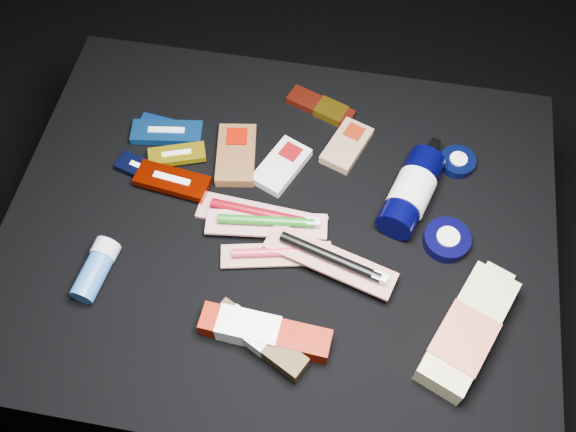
% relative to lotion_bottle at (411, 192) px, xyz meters
% --- Properties ---
extents(ground, '(3.00, 3.00, 0.00)m').
position_rel_lotion_bottle_xyz_m(ground, '(-0.22, -0.09, -0.43)').
color(ground, black).
rests_on(ground, ground).
extents(cloth_table, '(0.98, 0.78, 0.40)m').
position_rel_lotion_bottle_xyz_m(cloth_table, '(-0.22, -0.09, -0.23)').
color(cloth_table, black).
rests_on(cloth_table, ground).
extents(luna_bar_0, '(0.12, 0.06, 0.01)m').
position_rel_lotion_bottle_xyz_m(luna_bar_0, '(-0.48, 0.08, -0.03)').
color(luna_bar_0, '#0E3EA5').
rests_on(luna_bar_0, cloth_table).
extents(luna_bar_1, '(0.14, 0.07, 0.02)m').
position_rel_lotion_bottle_xyz_m(luna_bar_1, '(-0.47, 0.07, -0.02)').
color(luna_bar_1, '#124692').
rests_on(luna_bar_1, cloth_table).
extents(luna_bar_2, '(0.11, 0.07, 0.01)m').
position_rel_lotion_bottle_xyz_m(luna_bar_2, '(-0.49, -0.02, -0.02)').
color(luna_bar_2, black).
rests_on(luna_bar_2, cloth_table).
extents(luna_bar_3, '(0.11, 0.07, 0.01)m').
position_rel_lotion_bottle_xyz_m(luna_bar_3, '(-0.44, 0.02, -0.02)').
color(luna_bar_3, gold).
rests_on(luna_bar_3, cloth_table).
extents(luna_bar_4, '(0.14, 0.07, 0.02)m').
position_rel_lotion_bottle_xyz_m(luna_bar_4, '(-0.43, -0.04, -0.02)').
color(luna_bar_4, '#780E00').
rests_on(luna_bar_4, cloth_table).
extents(clif_bar_0, '(0.09, 0.14, 0.02)m').
position_rel_lotion_bottle_xyz_m(clif_bar_0, '(-0.33, 0.05, -0.02)').
color(clif_bar_0, brown).
rests_on(clif_bar_0, cloth_table).
extents(clif_bar_1, '(0.10, 0.13, 0.02)m').
position_rel_lotion_bottle_xyz_m(clif_bar_1, '(-0.24, 0.04, -0.02)').
color(clif_bar_1, beige).
rests_on(clif_bar_1, cloth_table).
extents(clif_bar_2, '(0.10, 0.13, 0.02)m').
position_rel_lotion_bottle_xyz_m(clif_bar_2, '(-0.13, 0.10, -0.03)').
color(clif_bar_2, '#86694B').
rests_on(clif_bar_2, cloth_table).
extents(power_bar, '(0.14, 0.09, 0.02)m').
position_rel_lotion_bottle_xyz_m(power_bar, '(-0.18, 0.18, -0.03)').
color(power_bar, maroon).
rests_on(power_bar, cloth_table).
extents(lotion_bottle, '(0.11, 0.22, 0.07)m').
position_rel_lotion_bottle_xyz_m(lotion_bottle, '(0.00, 0.00, 0.00)').
color(lotion_bottle, black).
rests_on(lotion_bottle, cloth_table).
extents(cream_tin_upper, '(0.07, 0.07, 0.02)m').
position_rel_lotion_bottle_xyz_m(cream_tin_upper, '(0.08, 0.10, -0.02)').
color(cream_tin_upper, black).
rests_on(cream_tin_upper, cloth_table).
extents(cream_tin_lower, '(0.08, 0.08, 0.03)m').
position_rel_lotion_bottle_xyz_m(cream_tin_lower, '(0.07, -0.07, -0.02)').
color(cream_tin_lower, black).
rests_on(cream_tin_lower, cloth_table).
extents(bodywash_bottle, '(0.16, 0.24, 0.05)m').
position_rel_lotion_bottle_xyz_m(bodywash_bottle, '(0.11, -0.24, -0.01)').
color(bodywash_bottle, '#BFB482').
rests_on(bodywash_bottle, cloth_table).
extents(deodorant_stick, '(0.06, 0.11, 0.05)m').
position_rel_lotion_bottle_xyz_m(deodorant_stick, '(-0.51, -0.24, -0.01)').
color(deodorant_stick, '#28589B').
rests_on(deodorant_stick, cloth_table).
extents(toothbrush_pack_0, '(0.24, 0.07, 0.03)m').
position_rel_lotion_bottle_xyz_m(toothbrush_pack_0, '(-0.25, -0.08, -0.02)').
color(toothbrush_pack_0, silver).
rests_on(toothbrush_pack_0, cloth_table).
extents(toothbrush_pack_1, '(0.20, 0.08, 0.02)m').
position_rel_lotion_bottle_xyz_m(toothbrush_pack_1, '(-0.21, -0.15, -0.02)').
color(toothbrush_pack_1, '#B0ABA6').
rests_on(toothbrush_pack_1, cloth_table).
extents(toothbrush_pack_2, '(0.22, 0.08, 0.02)m').
position_rel_lotion_bottle_xyz_m(toothbrush_pack_2, '(-0.24, -0.10, -0.01)').
color(toothbrush_pack_2, silver).
rests_on(toothbrush_pack_2, cloth_table).
extents(toothbrush_pack_3, '(0.24, 0.11, 0.03)m').
position_rel_lotion_bottle_xyz_m(toothbrush_pack_3, '(-0.12, -0.16, -0.00)').
color(toothbrush_pack_3, '#B5AEA9').
rests_on(toothbrush_pack_3, cloth_table).
extents(toothpaste_carton_red, '(0.21, 0.06, 0.04)m').
position_rel_lotion_bottle_xyz_m(toothpaste_carton_red, '(-0.22, -0.30, -0.01)').
color(toothpaste_carton_red, '#760D00').
rests_on(toothpaste_carton_red, cloth_table).
extents(toothpaste_carton_green, '(0.17, 0.11, 0.03)m').
position_rel_lotion_bottle_xyz_m(toothpaste_carton_green, '(-0.22, -0.31, -0.01)').
color(toothpaste_carton_green, '#38260E').
rests_on(toothpaste_carton_green, cloth_table).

